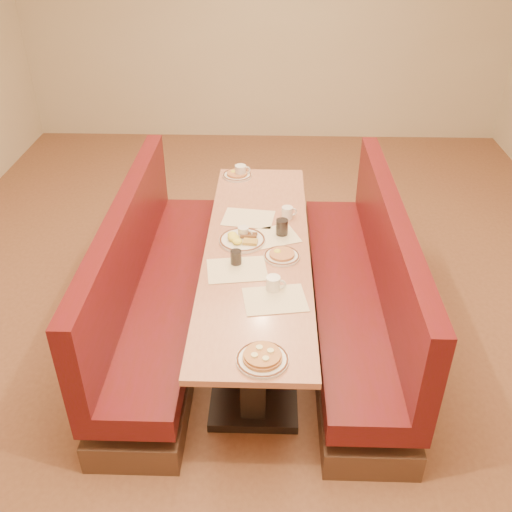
{
  "coord_description": "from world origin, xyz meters",
  "views": [
    {
      "loc": [
        0.09,
        -3.25,
        2.78
      ],
      "look_at": [
        0.0,
        -0.27,
        0.85
      ],
      "focal_mm": 40.0,
      "sensor_mm": 36.0,
      "label": 1
    }
  ],
  "objects_px": {
    "coffee_mug_d": "(241,171)",
    "booth_left": "(155,291)",
    "coffee_mug_b": "(244,232)",
    "coffee_mug_c": "(288,212)",
    "soda_tumbler_mid": "(282,227)",
    "soda_tumbler_near": "(236,258)",
    "eggs_plate": "(242,240)",
    "diner_table": "(257,292)",
    "pancake_plate": "(262,358)",
    "booth_right": "(361,295)",
    "coffee_mug_a": "(274,283)"
  },
  "relations": [
    {
      "from": "diner_table",
      "to": "booth_left",
      "type": "relative_size",
      "value": 1.0
    },
    {
      "from": "diner_table",
      "to": "booth_right",
      "type": "bearing_deg",
      "value": 0.0
    },
    {
      "from": "coffee_mug_b",
      "to": "coffee_mug_c",
      "type": "xyz_separation_m",
      "value": [
        0.31,
        0.29,
        0.0
      ]
    },
    {
      "from": "coffee_mug_a",
      "to": "eggs_plate",
      "type": "bearing_deg",
      "value": 119.07
    },
    {
      "from": "eggs_plate",
      "to": "coffee_mug_b",
      "type": "xyz_separation_m",
      "value": [
        0.01,
        0.06,
        0.02
      ]
    },
    {
      "from": "coffee_mug_d",
      "to": "booth_left",
      "type": "bearing_deg",
      "value": -135.02
    },
    {
      "from": "coffee_mug_b",
      "to": "coffee_mug_c",
      "type": "relative_size",
      "value": 0.91
    },
    {
      "from": "soda_tumbler_mid",
      "to": "soda_tumbler_near",
      "type": "bearing_deg",
      "value": -128.16
    },
    {
      "from": "booth_right",
      "to": "eggs_plate",
      "type": "relative_size",
      "value": 7.9
    },
    {
      "from": "pancake_plate",
      "to": "soda_tumbler_mid",
      "type": "bearing_deg",
      "value": 85.11
    },
    {
      "from": "coffee_mug_c",
      "to": "soda_tumbler_mid",
      "type": "relative_size",
      "value": 0.98
    },
    {
      "from": "diner_table",
      "to": "coffee_mug_d",
      "type": "height_order",
      "value": "coffee_mug_d"
    },
    {
      "from": "eggs_plate",
      "to": "coffee_mug_a",
      "type": "relative_size",
      "value": 2.59
    },
    {
      "from": "pancake_plate",
      "to": "coffee_mug_b",
      "type": "distance_m",
      "value": 1.23
    },
    {
      "from": "booth_right",
      "to": "soda_tumbler_near",
      "type": "relative_size",
      "value": 25.41
    },
    {
      "from": "coffee_mug_d",
      "to": "soda_tumbler_mid",
      "type": "relative_size",
      "value": 1.12
    },
    {
      "from": "booth_right",
      "to": "coffee_mug_d",
      "type": "distance_m",
      "value": 1.49
    },
    {
      "from": "soda_tumbler_near",
      "to": "eggs_plate",
      "type": "bearing_deg",
      "value": 85.47
    },
    {
      "from": "soda_tumbler_near",
      "to": "pancake_plate",
      "type": "bearing_deg",
      "value": -78.1
    },
    {
      "from": "coffee_mug_c",
      "to": "soda_tumbler_near",
      "type": "height_order",
      "value": "soda_tumbler_near"
    },
    {
      "from": "soda_tumbler_near",
      "to": "coffee_mug_b",
      "type": "bearing_deg",
      "value": 84.27
    },
    {
      "from": "booth_left",
      "to": "coffee_mug_b",
      "type": "relative_size",
      "value": 23.98
    },
    {
      "from": "booth_right",
      "to": "eggs_plate",
      "type": "distance_m",
      "value": 0.94
    },
    {
      "from": "booth_left",
      "to": "soda_tumbler_mid",
      "type": "distance_m",
      "value": 1.02
    },
    {
      "from": "diner_table",
      "to": "booth_right",
      "type": "height_order",
      "value": "booth_right"
    },
    {
      "from": "pancake_plate",
      "to": "eggs_plate",
      "type": "bearing_deg",
      "value": 98.15
    },
    {
      "from": "pancake_plate",
      "to": "coffee_mug_b",
      "type": "xyz_separation_m",
      "value": [
        -0.15,
        1.22,
        0.02
      ]
    },
    {
      "from": "pancake_plate",
      "to": "coffee_mug_d",
      "type": "bearing_deg",
      "value": 95.83
    },
    {
      "from": "booth_left",
      "to": "coffee_mug_b",
      "type": "bearing_deg",
      "value": 10.53
    },
    {
      "from": "booth_right",
      "to": "coffee_mug_a",
      "type": "distance_m",
      "value": 0.9
    },
    {
      "from": "pancake_plate",
      "to": "coffee_mug_d",
      "type": "relative_size",
      "value": 2.07
    },
    {
      "from": "coffee_mug_c",
      "to": "coffee_mug_a",
      "type": "bearing_deg",
      "value": -110.18
    },
    {
      "from": "eggs_plate",
      "to": "coffee_mug_b",
      "type": "distance_m",
      "value": 0.06
    },
    {
      "from": "booth_left",
      "to": "coffee_mug_b",
      "type": "distance_m",
      "value": 0.78
    },
    {
      "from": "diner_table",
      "to": "booth_right",
      "type": "distance_m",
      "value": 0.73
    },
    {
      "from": "booth_left",
      "to": "booth_right",
      "type": "bearing_deg",
      "value": 0.0
    },
    {
      "from": "booth_right",
      "to": "coffee_mug_b",
      "type": "relative_size",
      "value": 23.98
    },
    {
      "from": "pancake_plate",
      "to": "coffee_mug_b",
      "type": "relative_size",
      "value": 2.61
    },
    {
      "from": "eggs_plate",
      "to": "soda_tumbler_near",
      "type": "xyz_separation_m",
      "value": [
        -0.02,
        -0.27,
        0.03
      ]
    },
    {
      "from": "diner_table",
      "to": "coffee_mug_b",
      "type": "height_order",
      "value": "coffee_mug_b"
    },
    {
      "from": "coffee_mug_a",
      "to": "coffee_mug_d",
      "type": "relative_size",
      "value": 0.93
    },
    {
      "from": "booth_right",
      "to": "coffee_mug_d",
      "type": "xyz_separation_m",
      "value": [
        -0.9,
        1.1,
        0.44
      ]
    },
    {
      "from": "diner_table",
      "to": "coffee_mug_b",
      "type": "xyz_separation_m",
      "value": [
        -0.1,
        0.12,
        0.42
      ]
    },
    {
      "from": "diner_table",
      "to": "booth_left",
      "type": "distance_m",
      "value": 0.73
    },
    {
      "from": "booth_right",
      "to": "eggs_plate",
      "type": "xyz_separation_m",
      "value": [
        -0.84,
        0.06,
        0.41
      ]
    },
    {
      "from": "coffee_mug_a",
      "to": "coffee_mug_c",
      "type": "height_order",
      "value": "coffee_mug_a"
    },
    {
      "from": "soda_tumbler_mid",
      "to": "coffee_mug_a",
      "type": "bearing_deg",
      "value": -94.69
    },
    {
      "from": "soda_tumbler_near",
      "to": "soda_tumbler_mid",
      "type": "xyz_separation_m",
      "value": [
        0.3,
        0.38,
        0.01
      ]
    },
    {
      "from": "coffee_mug_a",
      "to": "coffee_mug_c",
      "type": "xyz_separation_m",
      "value": [
        0.1,
        0.89,
        -0.0
      ]
    },
    {
      "from": "eggs_plate",
      "to": "coffee_mug_c",
      "type": "bearing_deg",
      "value": 47.62
    }
  ]
}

